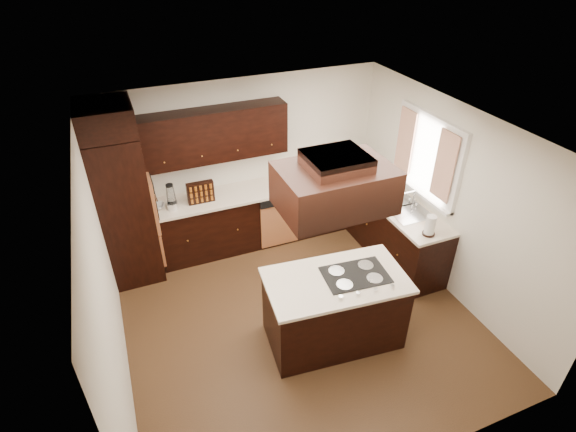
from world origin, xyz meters
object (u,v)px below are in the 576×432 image
(island, at_px, (334,310))
(spice_rack, at_px, (201,192))
(oven_column, at_px, (126,209))
(range_hood, at_px, (335,188))

(island, bearing_deg, spice_rack, 120.27)
(oven_column, height_order, range_hood, range_hood)
(oven_column, relative_size, island, 1.39)
(range_hood, xyz_separation_m, spice_rack, (-0.86, 2.28, -1.08))
(island, height_order, spice_rack, spice_rack)
(island, relative_size, range_hood, 1.45)
(island, relative_size, spice_rack, 4.06)
(spice_rack, bearing_deg, range_hood, -68.88)
(island, bearing_deg, range_hood, -143.47)
(island, xyz_separation_m, range_hood, (-0.14, -0.09, 1.72))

